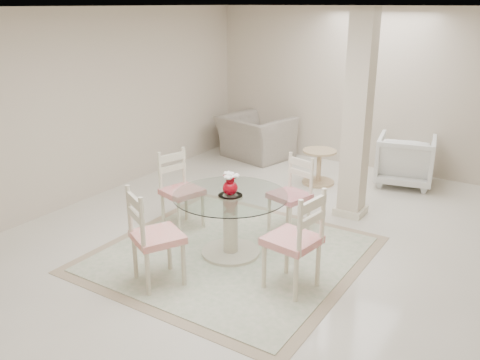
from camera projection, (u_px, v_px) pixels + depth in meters
The scene contains 13 objects.
ground at pixel (272, 240), 6.19m from camera, with size 7.00×7.00×0.00m, color white.
room_shell at pixel (276, 88), 5.58m from camera, with size 6.02×7.02×2.71m.
column at pixel (358, 117), 6.53m from camera, with size 0.30×0.30×2.70m, color beige.
area_rug at pixel (231, 254), 5.84m from camera, with size 2.83×2.83×0.02m.
dining_table at pixel (230, 225), 5.72m from camera, with size 1.27×1.27×0.74m.
red_vase at pixel (230, 184), 5.56m from camera, with size 0.20×0.19×0.26m.
dining_chair_east at pixel (299, 234), 4.91m from camera, with size 0.54×0.54×1.18m.
dining_chair_north at pixel (293, 189), 6.29m from camera, with size 0.52×0.52×1.07m.
dining_chair_west at pixel (179, 184), 6.39m from camera, with size 0.55×0.55×1.11m.
dining_chair_south at pixel (150, 230), 5.03m from camera, with size 0.62×0.62×1.16m.
recliner_taupe at pixel (255, 137), 9.38m from camera, with size 1.20×1.05×0.78m, color gray.
armchair_white at pixel (405, 160), 8.00m from camera, with size 0.85×0.87×0.79m, color white.
side_table at pixel (319, 168), 8.06m from camera, with size 0.53×0.53×0.55m.
Camera 1 is at (2.68, -4.93, 2.74)m, focal length 38.00 mm.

